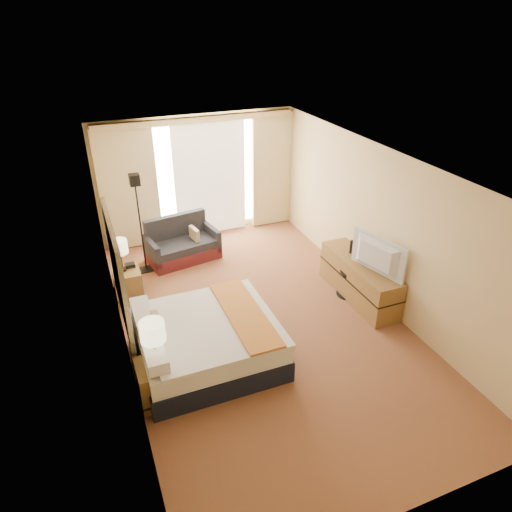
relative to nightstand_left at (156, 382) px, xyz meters
name	(u,v)px	position (x,y,z in m)	size (l,w,h in m)	color
floor	(260,320)	(1.87, 1.05, -0.28)	(4.20, 7.00, 0.02)	maroon
ceiling	(261,164)	(1.87, 1.05, 2.33)	(4.20, 7.00, 0.02)	white
wall_back	(198,177)	(1.87, 4.55, 1.02)	(4.20, 0.02, 2.60)	#DBC185
wall_front	(416,427)	(1.87, -2.45, 1.02)	(4.20, 0.02, 2.60)	#DBC185
wall_left	(116,277)	(-0.23, 1.05, 1.02)	(0.02, 7.00, 2.60)	#DBC185
wall_right	(379,227)	(3.97, 1.05, 1.02)	(0.02, 7.00, 2.60)	#DBC185
headboard	(117,271)	(-0.19, 1.25, 1.01)	(0.06, 1.85, 1.50)	black
nightstand_left	(156,382)	(0.00, 0.00, 0.00)	(0.45, 0.52, 0.55)	olive
nightstand_right	(128,284)	(0.00, 2.50, 0.00)	(0.45, 0.52, 0.55)	olive
media_dresser	(359,280)	(3.70, 1.05, 0.07)	(0.50, 1.80, 0.70)	olive
window	(209,175)	(2.12, 4.52, 1.04)	(2.30, 0.02, 2.30)	white
curtains	(199,174)	(1.87, 4.44, 1.13)	(4.12, 0.19, 2.56)	beige
bed	(207,341)	(0.81, 0.47, 0.06)	(1.90, 1.74, 0.92)	black
loveseat	(182,246)	(1.20, 3.54, 0.01)	(1.48, 0.97, 0.86)	#54181B
floor_lamp	(138,205)	(0.43, 3.35, 1.08)	(0.24, 0.24, 1.92)	black
desk_chair	(353,272)	(3.67, 1.19, 0.15)	(0.48, 0.47, 0.95)	black
lamp_left	(153,332)	(0.04, 0.01, 0.78)	(0.31, 0.31, 0.65)	black
lamp_right	(119,247)	(-0.04, 2.51, 0.72)	(0.27, 0.27, 0.58)	black
tissue_box	(155,371)	(-0.01, -0.15, 0.32)	(0.11, 0.11, 0.10)	#859FCE
telephone	(130,265)	(0.09, 2.60, 0.31)	(0.17, 0.13, 0.06)	black
television	(374,257)	(3.65, 0.67, 0.73)	(1.04, 0.14, 0.60)	black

